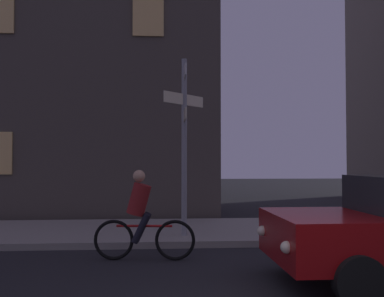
# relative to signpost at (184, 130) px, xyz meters

# --- Properties ---
(sidewalk_kerb) EXTENTS (40.00, 3.49, 0.14)m
(sidewalk_kerb) POSITION_rel_signpost_xyz_m (1.05, 1.02, -2.39)
(sidewalk_kerb) COLOR gray
(sidewalk_kerb) RESTS_ON ground_plane
(signpost) EXTENTS (0.92, 1.49, 3.90)m
(signpost) POSITION_rel_signpost_xyz_m (0.00, 0.00, 0.00)
(signpost) COLOR gray
(signpost) RESTS_ON sidewalk_kerb
(cyclist) EXTENTS (1.82, 0.36, 1.61)m
(cyclist) POSITION_rel_signpost_xyz_m (-0.85, -1.70, -1.71)
(cyclist) COLOR black
(cyclist) RESTS_ON ground_plane
(building_left_block) EXTENTS (12.78, 6.97, 15.04)m
(building_left_block) POSITION_rel_signpost_xyz_m (-5.15, 6.43, 5.06)
(building_left_block) COLOR #4C443D
(building_left_block) RESTS_ON ground_plane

